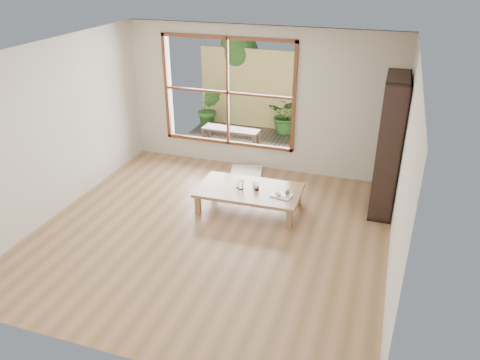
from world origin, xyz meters
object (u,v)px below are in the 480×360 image
(bookshelf, at_px, (389,146))
(garden_bench, at_px, (231,131))
(low_table, at_px, (249,191))
(food_tray, at_px, (283,195))

(bookshelf, height_order, garden_bench, bookshelf)
(low_table, height_order, bookshelf, bookshelf)
(bookshelf, distance_m, garden_bench, 3.65)
(low_table, xyz_separation_m, bookshelf, (1.99, 0.69, 0.76))
(garden_bench, bearing_deg, bookshelf, -26.44)
(food_tray, bearing_deg, garden_bench, 134.58)
(food_tray, distance_m, garden_bench, 3.00)
(bookshelf, height_order, food_tray, bookshelf)
(bookshelf, relative_size, garden_bench, 1.77)
(low_table, height_order, garden_bench, garden_bench)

